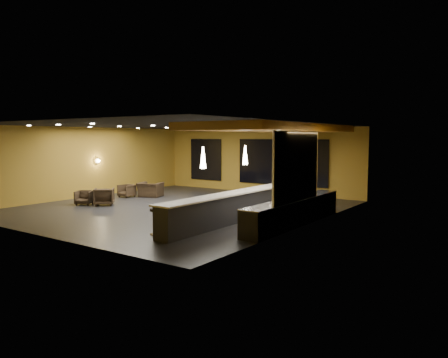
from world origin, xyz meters
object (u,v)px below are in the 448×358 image
Objects in this scene: staff_c at (309,192)px; bar_stool_1 at (183,212)px; armchair_a at (84,198)px; bar_stool_3 at (228,201)px; staff_b at (300,190)px; armchair_d at (150,190)px; bar_stool_2 at (207,206)px; bar_stool_0 at (156,218)px; pendant_2 at (278,153)px; bar_counter at (237,207)px; prep_counter at (294,212)px; pendant_1 at (245,155)px; bar_stool_4 at (252,199)px; armchair_c at (127,191)px; staff_a at (286,190)px; bar_stool_5 at (265,195)px; pendant_0 at (203,158)px; armchair_b at (104,197)px; column at (295,166)px.

staff_c is 5.55m from bar_stool_1.
armchair_a is 0.82× the size of bar_stool_3.
staff_b reaches higher than armchair_d.
staff_c is 1.99× the size of bar_stool_1.
bar_stool_0 is at bearing -88.87° from bar_stool_2.
pendant_2 is 0.63× the size of armchair_d.
pendant_2 is at bearing 90.00° from bar_counter.
staff_b is (1.01, 3.06, 0.40)m from bar_counter.
prep_counter is 7.29× the size of bar_stool_0.
pendant_1 is 4.34m from bar_stool_0.
prep_counter is 8.19× the size of bar_stool_4.
staff_b is 2.08× the size of bar_stool_3.
armchair_d is 7.22m from bar_stool_2.
armchair_c is (-8.99, -1.07, -0.58)m from staff_b.
bar_stool_1 is at bearing -128.21° from staff_a.
pendant_1 is at bearing -73.93° from bar_stool_5.
pendant_1 is at bearing 78.98° from bar_stool_0.
armchair_c is 0.85× the size of bar_stool_1.
bar_stool_5 is (-0.09, 6.79, -0.01)m from bar_stool_0.
armchair_a is at bearing -170.15° from pendant_1.
pendant_0 is 5.00m from pendant_2.
bar_stool_4 is at bearing -84.89° from bar_stool_5.
staff_a is 0.93m from staff_c.
pendant_0 is at bearing 61.20° from bar_stool_0.
bar_stool_5 is (-2.26, 0.42, -0.31)m from staff_c.
prep_counter is at bearing -68.06° from staff_b.
bar_stool_1 is (6.00, -1.69, 0.15)m from armchair_b.
staff_c is at bearing -0.31° from pendant_2.
column reaches higher than staff_a.
bar_stool_3 is 1.45m from bar_stool_4.
staff_c reaches higher than bar_stool_3.
armchair_c is 0.85× the size of bar_stool_0.
pendant_0 is at bearing -57.65° from bar_stool_2.
pendant_1 is 1.00× the size of armchair_c.
bar_stool_2 is (-1.38, -3.35, -0.36)m from staff_a.
staff_c reaches higher than armchair_a.
bar_stool_2 is (-0.81, 1.27, -1.80)m from pendant_0.
column is 5.00× the size of pendant_1.
armchair_a is 3.64m from armchair_d.
bar_stool_5 is at bearing 128.88° from staff_a.
staff_c is 2.32m from bar_stool_5.
bar_stool_5 reaches higher than armchair_b.
armchair_b is 2.66m from armchair_c.
pendant_0 is 0.63× the size of armchair_d.
bar_stool_0 is at bearing -87.62° from bar_stool_1.
bar_stool_2 is 0.99× the size of bar_stool_3.
bar_stool_2 is at bearing -98.60° from column.
bar_stool_1 is 1.35m from bar_stool_2.
pendant_1 reaches higher than prep_counter.
pendant_2 is 7.85m from armchair_b.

